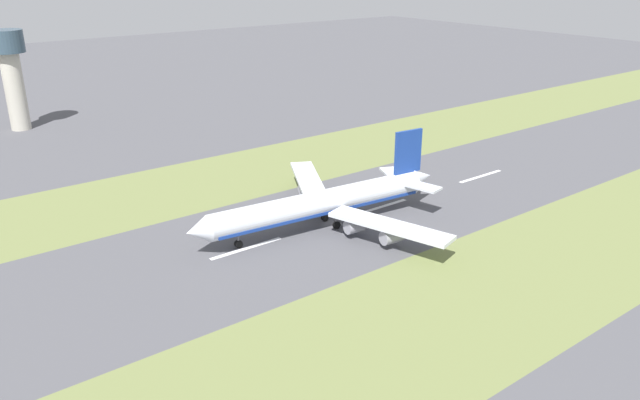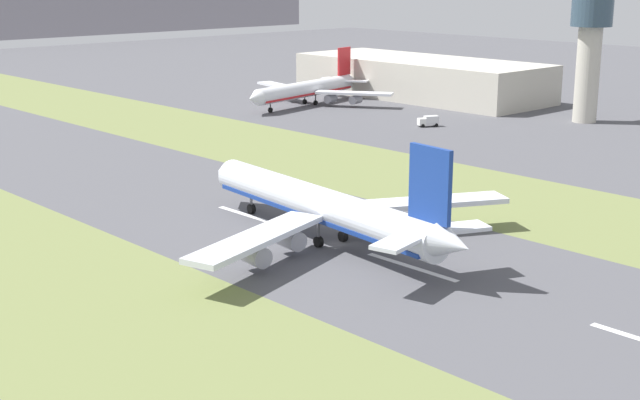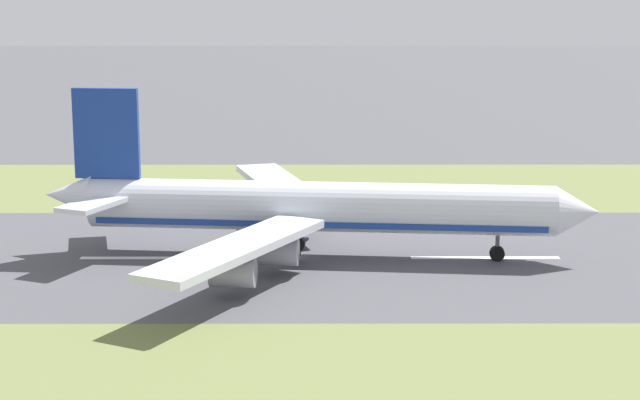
# 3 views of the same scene
# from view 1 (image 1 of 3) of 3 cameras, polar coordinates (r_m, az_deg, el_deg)

# --- Properties ---
(ground_plane) EXTENTS (800.00, 800.00, 0.00)m
(ground_plane) POSITION_cam_1_polar(r_m,az_deg,el_deg) (151.71, 0.94, -2.08)
(ground_plane) COLOR #4C4C51
(grass_median_west) EXTENTS (40.00, 600.00, 0.01)m
(grass_median_west) POSITION_cam_1_polar(r_m,az_deg,el_deg) (123.36, 14.12, -8.66)
(grass_median_west) COLOR olive
(grass_median_west) RESTS_ON ground
(grass_median_east) EXTENTS (40.00, 600.00, 0.01)m
(grass_median_east) POSITION_cam_1_polar(r_m,az_deg,el_deg) (186.71, -7.64, 2.32)
(grass_median_east) COLOR olive
(grass_median_east) RESTS_ON ground
(centreline_dash_near) EXTENTS (1.20, 18.00, 0.01)m
(centreline_dash_near) POSITION_cam_1_polar(r_m,az_deg,el_deg) (189.52, 14.46, 2.11)
(centreline_dash_near) COLOR silver
(centreline_dash_near) RESTS_ON ground
(centreline_dash_mid) EXTENTS (1.20, 18.00, 0.01)m
(centreline_dash_mid) POSITION_cam_1_polar(r_m,az_deg,el_deg) (161.57, 5.50, -0.67)
(centreline_dash_mid) COLOR silver
(centreline_dash_mid) RESTS_ON ground
(centreline_dash_far) EXTENTS (1.20, 18.00, 0.01)m
(centreline_dash_far) POSITION_cam_1_polar(r_m,az_deg,el_deg) (139.62, -6.74, -4.41)
(centreline_dash_far) COLOR silver
(centreline_dash_far) RESTS_ON ground
(airplane_main_jet) EXTENTS (63.82, 67.21, 20.20)m
(airplane_main_jet) POSITION_cam_1_polar(r_m,az_deg,el_deg) (147.76, 0.63, -0.21)
(airplane_main_jet) COLOR silver
(airplane_main_jet) RESTS_ON ground
(control_tower) EXTENTS (12.00, 12.00, 36.20)m
(control_tower) POSITION_cam_1_polar(r_m,az_deg,el_deg) (255.94, -26.40, 10.67)
(control_tower) COLOR #BCB7A8
(control_tower) RESTS_ON ground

